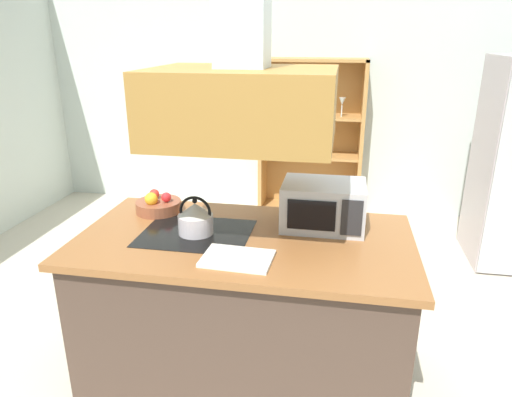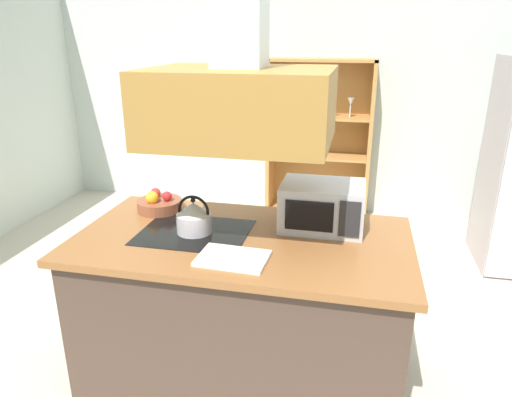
% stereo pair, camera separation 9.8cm
% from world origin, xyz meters
% --- Properties ---
extents(ground_plane, '(7.80, 7.80, 0.00)m').
position_xyz_m(ground_plane, '(0.00, 0.00, 0.00)').
color(ground_plane, beige).
extents(wall_back, '(6.00, 0.12, 2.70)m').
position_xyz_m(wall_back, '(0.00, 3.00, 1.35)').
color(wall_back, silver).
rests_on(wall_back, ground).
extents(kitchen_island, '(1.82, 0.99, 0.90)m').
position_xyz_m(kitchen_island, '(-0.05, 0.00, 0.45)').
color(kitchen_island, '#49362C').
rests_on(kitchen_island, ground).
extents(range_hood, '(0.90, 0.70, 1.27)m').
position_xyz_m(range_hood, '(-0.05, 0.00, 1.73)').
color(range_hood, olive).
extents(dish_cabinet, '(1.11, 0.40, 1.71)m').
position_xyz_m(dish_cabinet, '(0.12, 2.78, 0.75)').
color(dish_cabinet, '#BA8344').
rests_on(dish_cabinet, ground).
extents(kettle, '(0.19, 0.19, 0.22)m').
position_xyz_m(kettle, '(-0.32, 0.00, 0.99)').
color(kettle, '#BFB8C1').
rests_on(kettle, kitchen_island).
extents(cutting_board, '(0.35, 0.26, 0.02)m').
position_xyz_m(cutting_board, '(-0.03, -0.27, 0.91)').
color(cutting_board, white).
rests_on(cutting_board, kitchen_island).
extents(microwave, '(0.46, 0.35, 0.26)m').
position_xyz_m(microwave, '(0.36, 0.23, 1.03)').
color(microwave, '#B7BABF').
rests_on(microwave, kitchen_island).
extents(fruit_bowl, '(0.28, 0.28, 0.14)m').
position_xyz_m(fruit_bowl, '(-0.65, 0.28, 0.94)').
color(fruit_bowl, brown).
rests_on(fruit_bowl, kitchen_island).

